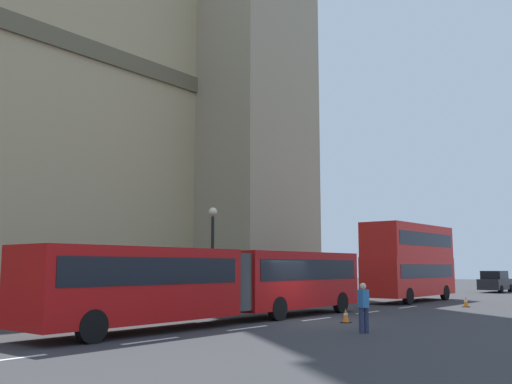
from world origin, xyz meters
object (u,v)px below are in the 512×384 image
object	(u,v)px
articulated_bus	(224,279)
street_lamp	(212,250)
pedestrian_near_cones	(363,306)
traffic_cone_middle	(466,302)
traffic_cone_west	(346,316)
double_decker_bus	(410,259)
sedan_lead	(495,282)

from	to	relation	value
articulated_bus	street_lamp	bearing A→B (deg)	48.23
pedestrian_near_cones	traffic_cone_middle	bearing A→B (deg)	6.31
articulated_bus	street_lamp	size ratio (longest dim) A/B	3.29
articulated_bus	pedestrian_near_cones	bearing A→B (deg)	-86.49
traffic_cone_west	traffic_cone_middle	world-z (taller)	same
articulated_bus	street_lamp	xyz separation A→B (m)	(4.03, 4.51, 1.31)
double_decker_bus	street_lamp	size ratio (longest dim) A/B	1.72
traffic_cone_middle	pedestrian_near_cones	world-z (taller)	pedestrian_near_cones
double_decker_bus	street_lamp	bearing A→B (deg)	161.92
double_decker_bus	sedan_lead	size ratio (longest dim) A/B	2.05
articulated_bus	pedestrian_near_cones	size ratio (longest dim) A/B	10.26
street_lamp	pedestrian_near_cones	bearing A→B (deg)	-109.04
double_decker_bus	pedestrian_near_cones	distance (m)	18.57
sedan_lead	pedestrian_near_cones	xyz separation A→B (m)	(-34.44, -5.83, -0.00)
articulated_bus	street_lamp	world-z (taller)	street_lamp
articulated_bus	traffic_cone_middle	distance (m)	15.78
articulated_bus	traffic_cone_west	distance (m)	5.11
articulated_bus	traffic_cone_middle	bearing A→B (deg)	-16.46
double_decker_bus	articulated_bus	bearing A→B (deg)	-179.99
double_decker_bus	traffic_cone_middle	bearing A→B (deg)	-121.72
sedan_lead	traffic_cone_middle	size ratio (longest dim) A/B	7.59
sedan_lead	street_lamp	world-z (taller)	street_lamp
traffic_cone_west	traffic_cone_middle	bearing A→B (deg)	-3.30
articulated_bus	traffic_cone_west	xyz separation A→B (m)	(3.13, -3.76, -1.46)
street_lamp	double_decker_bus	bearing A→B (deg)	-18.08
articulated_bus	pedestrian_near_cones	world-z (taller)	articulated_bus
street_lamp	pedestrian_near_cones	distance (m)	11.40
sedan_lead	street_lamp	size ratio (longest dim) A/B	0.83
traffic_cone_middle	street_lamp	xyz separation A→B (m)	(-11.05, 8.96, 2.77)
sedan_lead	traffic_cone_middle	world-z (taller)	sedan_lead
traffic_cone_middle	street_lamp	world-z (taller)	street_lamp
sedan_lead	traffic_cone_middle	distance (m)	20.19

